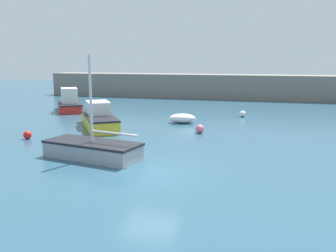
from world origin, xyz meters
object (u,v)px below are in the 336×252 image
object	(u,v)px
fishing_dinghy_green	(182,118)
mooring_buoy_pink	(200,129)
sailboat_twin_hulled	(93,149)
mooring_buoy_red	(27,135)
motorboat_grey_hull	(70,103)
mooring_buoy_white	(243,114)
motorboat_with_cabin	(99,118)

from	to	relation	value
fishing_dinghy_green	mooring_buoy_pink	world-z (taller)	fishing_dinghy_green
sailboat_twin_hulled	mooring_buoy_red	world-z (taller)	sailboat_twin_hulled
fishing_dinghy_green	motorboat_grey_hull	distance (m)	12.19
motorboat_grey_hull	mooring_buoy_white	distance (m)	15.88
fishing_dinghy_green	motorboat_grey_hull	world-z (taller)	motorboat_grey_hull
sailboat_twin_hulled	mooring_buoy_red	bearing A→B (deg)	-15.36
mooring_buoy_red	motorboat_grey_hull	bearing A→B (deg)	107.57
motorboat_with_cabin	mooring_buoy_pink	size ratio (longest dim) A/B	11.00
sailboat_twin_hulled	mooring_buoy_pink	world-z (taller)	sailboat_twin_hulled
motorboat_grey_hull	mooring_buoy_red	distance (m)	12.24
motorboat_grey_hull	mooring_buoy_red	xyz separation A→B (m)	(3.69, -11.66, -0.51)
fishing_dinghy_green	mooring_buoy_pink	distance (m)	3.98
sailboat_twin_hulled	mooring_buoy_pink	xyz separation A→B (m)	(4.01, 7.60, -0.17)
mooring_buoy_pink	sailboat_twin_hulled	bearing A→B (deg)	-117.83
sailboat_twin_hulled	fishing_dinghy_green	xyz separation A→B (m)	(2.04, 11.06, -0.09)
sailboat_twin_hulled	motorboat_with_cabin	distance (m)	8.46
motorboat_with_cabin	mooring_buoy_white	distance (m)	12.22
mooring_buoy_white	mooring_buoy_red	world-z (taller)	mooring_buoy_white
motorboat_with_cabin	mooring_buoy_red	distance (m)	5.39
motorboat_with_cabin	mooring_buoy_pink	world-z (taller)	motorboat_with_cabin
mooring_buoy_white	mooring_buoy_red	distance (m)	17.28
mooring_buoy_white	motorboat_with_cabin	bearing A→B (deg)	-141.81
fishing_dinghy_green	mooring_buoy_pink	size ratio (longest dim) A/B	3.91
sailboat_twin_hulled	motorboat_with_cabin	xyz separation A→B (m)	(-3.32, 7.78, 0.22)
fishing_dinghy_green	mooring_buoy_red	world-z (taller)	fishing_dinghy_green
mooring_buoy_red	fishing_dinghy_green	bearing A→B (deg)	45.26
mooring_buoy_pink	mooring_buoy_white	size ratio (longest dim) A/B	1.09
mooring_buoy_pink	mooring_buoy_white	world-z (taller)	mooring_buoy_pink
motorboat_with_cabin	motorboat_grey_hull	bearing A→B (deg)	-170.94
fishing_dinghy_green	motorboat_with_cabin	size ratio (longest dim) A/B	0.36
mooring_buoy_white	mooring_buoy_red	size ratio (longest dim) A/B	1.03
fishing_dinghy_green	mooring_buoy_white	xyz separation A→B (m)	(4.24, 4.27, -0.10)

